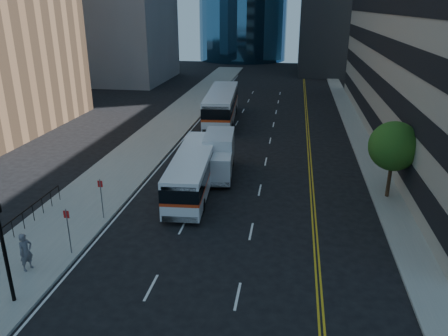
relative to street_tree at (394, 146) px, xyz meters
name	(u,v)px	position (x,y,z in m)	size (l,w,h in m)	color
ground	(238,249)	(-9.00, -8.00, -3.64)	(160.00, 160.00, 0.00)	black
sidewalk_west	(172,122)	(-19.50, 17.00, -3.57)	(5.00, 90.00, 0.15)	gray
sidewalk_east	(356,130)	(0.00, 17.00, -3.57)	(2.00, 90.00, 0.15)	gray
street_tree	(394,146)	(0.00, 0.00, 0.00)	(3.20, 3.20, 5.10)	#332114
lamp_post	(4,248)	(-18.00, -14.00, -0.92)	(0.28, 0.28, 4.56)	black
bus_front	(193,171)	(-13.03, -0.86, -2.14)	(3.08, 10.82, 2.75)	white
bus_rear	(222,105)	(-14.27, 18.50, -1.80)	(3.81, 13.23, 3.37)	white
box_truck	(218,155)	(-11.87, 2.50, -2.06)	(2.71, 6.42, 2.99)	silver
pedestrian	(26,252)	(-18.74, -11.71, -2.54)	(0.69, 0.46, 1.91)	#57575F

